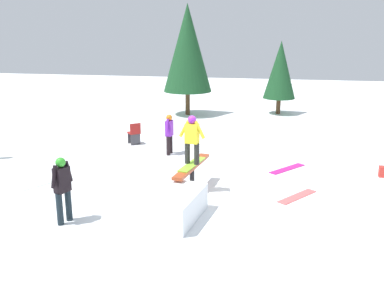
{
  "coord_description": "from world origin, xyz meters",
  "views": [
    {
      "loc": [
        -11.16,
        -2.24,
        4.45
      ],
      "look_at": [
        0.0,
        0.0,
        1.42
      ],
      "focal_mm": 40.0,
      "sensor_mm": 36.0,
      "label": 1
    }
  ],
  "objects_px": {
    "bystander_purple": "(169,132)",
    "bystander_black": "(62,187)",
    "loose_snowboard_magenta": "(287,169)",
    "loose_snowboard_coral": "(297,197)",
    "pine_tree_near": "(188,48)",
    "loose_snowboard_white": "(44,183)",
    "pine_tree_far": "(280,70)",
    "folding_chair": "(134,134)",
    "main_rider_on_rail": "(192,140)",
    "backpack_on_snow": "(384,172)",
    "rail_feature": "(192,169)"
  },
  "relations": [
    {
      "from": "bystander_purple",
      "to": "bystander_black",
      "type": "xyz_separation_m",
      "value": [
        -6.15,
        1.01,
        0.07
      ]
    },
    {
      "from": "loose_snowboard_magenta",
      "to": "loose_snowboard_coral",
      "type": "bearing_deg",
      "value": -135.77
    },
    {
      "from": "pine_tree_near",
      "to": "loose_snowboard_magenta",
      "type": "bearing_deg",
      "value": -148.93
    },
    {
      "from": "bystander_purple",
      "to": "loose_snowboard_white",
      "type": "relative_size",
      "value": 0.99
    },
    {
      "from": "pine_tree_far",
      "to": "pine_tree_near",
      "type": "bearing_deg",
      "value": 104.19
    },
    {
      "from": "loose_snowboard_coral",
      "to": "pine_tree_far",
      "type": "relative_size",
      "value": 0.37
    },
    {
      "from": "pine_tree_near",
      "to": "pine_tree_far",
      "type": "height_order",
      "value": "pine_tree_near"
    },
    {
      "from": "folding_chair",
      "to": "pine_tree_near",
      "type": "relative_size",
      "value": 0.15
    },
    {
      "from": "bystander_black",
      "to": "pine_tree_near",
      "type": "relative_size",
      "value": 0.28
    },
    {
      "from": "loose_snowboard_coral",
      "to": "folding_chair",
      "type": "bearing_deg",
      "value": -88.97
    },
    {
      "from": "main_rider_on_rail",
      "to": "loose_snowboard_white",
      "type": "bearing_deg",
      "value": 103.02
    },
    {
      "from": "bystander_black",
      "to": "loose_snowboard_coral",
      "type": "height_order",
      "value": "bystander_black"
    },
    {
      "from": "bystander_purple",
      "to": "loose_snowboard_coral",
      "type": "height_order",
      "value": "bystander_purple"
    },
    {
      "from": "loose_snowboard_magenta",
      "to": "loose_snowboard_white",
      "type": "xyz_separation_m",
      "value": [
        -2.87,
        7.19,
        0.0
      ]
    },
    {
      "from": "main_rider_on_rail",
      "to": "bystander_black",
      "type": "xyz_separation_m",
      "value": [
        -2.53,
        2.59,
        -0.61
      ]
    },
    {
      "from": "loose_snowboard_coral",
      "to": "loose_snowboard_white",
      "type": "relative_size",
      "value": 0.97
    },
    {
      "from": "backpack_on_snow",
      "to": "bystander_black",
      "type": "bearing_deg",
      "value": -145.18
    },
    {
      "from": "folding_chair",
      "to": "backpack_on_snow",
      "type": "relative_size",
      "value": 2.59
    },
    {
      "from": "pine_tree_far",
      "to": "loose_snowboard_coral",
      "type": "bearing_deg",
      "value": -177.22
    },
    {
      "from": "backpack_on_snow",
      "to": "pine_tree_near",
      "type": "height_order",
      "value": "pine_tree_near"
    },
    {
      "from": "pine_tree_far",
      "to": "folding_chair",
      "type": "bearing_deg",
      "value": 143.97
    },
    {
      "from": "loose_snowboard_coral",
      "to": "loose_snowboard_magenta",
      "type": "bearing_deg",
      "value": -137.58
    },
    {
      "from": "bystander_black",
      "to": "loose_snowboard_magenta",
      "type": "distance_m",
      "value": 7.46
    },
    {
      "from": "bystander_black",
      "to": "folding_chair",
      "type": "bearing_deg",
      "value": -156.6
    },
    {
      "from": "main_rider_on_rail",
      "to": "pine_tree_near",
      "type": "distance_m",
      "value": 11.73
    },
    {
      "from": "rail_feature",
      "to": "pine_tree_far",
      "type": "distance_m",
      "value": 12.83
    },
    {
      "from": "rail_feature",
      "to": "backpack_on_snow",
      "type": "height_order",
      "value": "rail_feature"
    },
    {
      "from": "loose_snowboard_coral",
      "to": "loose_snowboard_magenta",
      "type": "relative_size",
      "value": 0.94
    },
    {
      "from": "loose_snowboard_coral",
      "to": "pine_tree_far",
      "type": "distance_m",
      "value": 12.53
    },
    {
      "from": "rail_feature",
      "to": "loose_snowboard_magenta",
      "type": "height_order",
      "value": "rail_feature"
    },
    {
      "from": "bystander_black",
      "to": "pine_tree_near",
      "type": "bearing_deg",
      "value": -162.68
    },
    {
      "from": "bystander_purple",
      "to": "folding_chair",
      "type": "relative_size",
      "value": 1.69
    },
    {
      "from": "loose_snowboard_coral",
      "to": "pine_tree_near",
      "type": "height_order",
      "value": "pine_tree_near"
    },
    {
      "from": "folding_chair",
      "to": "backpack_on_snow",
      "type": "distance_m",
      "value": 9.25
    },
    {
      "from": "backpack_on_snow",
      "to": "loose_snowboard_magenta",
      "type": "bearing_deg",
      "value": 179.66
    },
    {
      "from": "bystander_purple",
      "to": "backpack_on_snow",
      "type": "relative_size",
      "value": 4.39
    },
    {
      "from": "main_rider_on_rail",
      "to": "bystander_black",
      "type": "relative_size",
      "value": 0.91
    },
    {
      "from": "loose_snowboard_coral",
      "to": "loose_snowboard_magenta",
      "type": "height_order",
      "value": "same"
    },
    {
      "from": "bystander_black",
      "to": "pine_tree_far",
      "type": "xyz_separation_m",
      "value": [
        15.03,
        -4.92,
        1.48
      ]
    },
    {
      "from": "backpack_on_snow",
      "to": "main_rider_on_rail",
      "type": "bearing_deg",
      "value": -152.81
    },
    {
      "from": "loose_snowboard_white",
      "to": "pine_tree_near",
      "type": "relative_size",
      "value": 0.26
    },
    {
      "from": "loose_snowboard_white",
      "to": "pine_tree_far",
      "type": "relative_size",
      "value": 0.38
    },
    {
      "from": "loose_snowboard_magenta",
      "to": "pine_tree_near",
      "type": "xyz_separation_m",
      "value": [
        8.62,
        5.19,
        3.53
      ]
    },
    {
      "from": "loose_snowboard_coral",
      "to": "loose_snowboard_white",
      "type": "xyz_separation_m",
      "value": [
        -0.42,
        7.43,
        0.0
      ]
    },
    {
      "from": "main_rider_on_rail",
      "to": "pine_tree_far",
      "type": "xyz_separation_m",
      "value": [
        12.51,
        -2.32,
        0.87
      ]
    },
    {
      "from": "backpack_on_snow",
      "to": "pine_tree_near",
      "type": "bearing_deg",
      "value": 136.32
    },
    {
      "from": "rail_feature",
      "to": "loose_snowboard_white",
      "type": "xyz_separation_m",
      "value": [
        -0.2,
        4.5,
        -0.68
      ]
    },
    {
      "from": "backpack_on_snow",
      "to": "pine_tree_far",
      "type": "distance_m",
      "value": 10.81
    },
    {
      "from": "main_rider_on_rail",
      "to": "pine_tree_far",
      "type": "distance_m",
      "value": 12.75
    },
    {
      "from": "folding_chair",
      "to": "pine_tree_far",
      "type": "bearing_deg",
      "value": -164.77
    }
  ]
}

